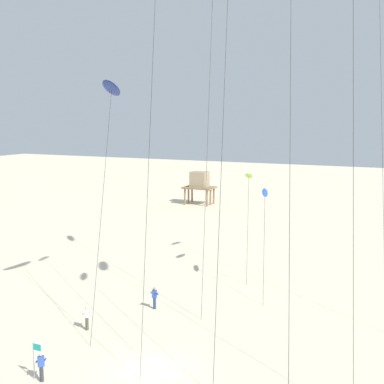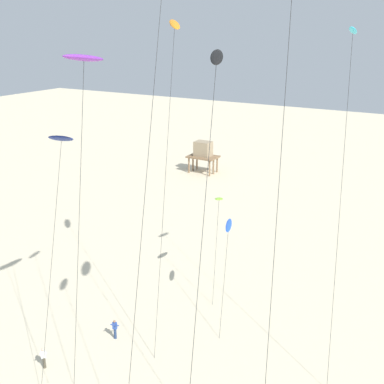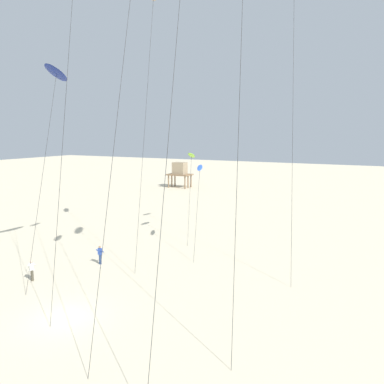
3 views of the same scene
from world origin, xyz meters
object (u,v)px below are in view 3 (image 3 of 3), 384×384
Objects in this scene: kite_flyer_middle at (100,254)px; kite_flyer_furthest at (32,270)px; kite_navy at (56,74)px; kite_orange at (153,2)px; kite_lime at (191,156)px; kite_cyan at (294,1)px; kite_blue at (200,169)px; stilt_house at (180,170)px.

kite_flyer_middle and kite_flyer_furthest have the same top height.
kite_orange reaches higher than kite_navy.
kite_flyer_middle is (-1.90, -6.32, -22.49)m from kite_orange.
kite_lime is 18.97m from kite_flyer_furthest.
kite_cyan reaches higher than kite_flyer_middle.
kite_flyer_middle is at bearing -128.17° from kite_blue.
kite_navy is at bearing -145.43° from kite_cyan.
kite_blue is 5.11× the size of kite_flyer_furthest.
kite_orange reaches higher than kite_blue.
stilt_house is at bearing 110.49° from kite_flyer_middle.
kite_navy is 0.70× the size of kite_orange.
kite_orange is (-4.15, -1.37, 15.32)m from kite_blue.
kite_flyer_furthest is (0.07, -3.66, -15.33)m from kite_navy.
kite_cyan is 17.09m from kite_lime.
kite_flyer_furthest is at bearing -122.24° from kite_blue.
kite_lime reaches higher than stilt_house.
stilt_house is at bearing 107.23° from kite_navy.
kite_cyan is at bearing 12.75° from kite_blue.
kite_orange is at bearing 70.69° from kite_flyer_furthest.
kite_flyer_furthest is (-2.21, -5.40, 0.00)m from kite_flyer_middle.
kite_flyer_furthest is at bearing -112.28° from kite_flyer_middle.
kite_orange is at bearing -111.39° from kite_lime.
kite_lime reaches higher than kite_flyer_middle.
kite_flyer_middle is 1.00× the size of kite_flyer_furthest.
stilt_house is (-14.42, 49.92, 2.77)m from kite_flyer_furthest.
stilt_house is (-16.63, 44.52, 2.77)m from kite_flyer_middle.
kite_orange is 4.51× the size of stilt_house.
kite_lime is 5.73× the size of kite_flyer_furthest.
stilt_house is (-30.65, 35.02, -18.92)m from kite_cyan.
kite_navy is 3.16× the size of stilt_house.
stilt_house is (-18.53, 38.19, -19.72)m from kite_orange.
kite_blue is 1.59× the size of stilt_house.
kite_flyer_middle is at bearing -145.89° from kite_cyan.
kite_orange is (-12.13, -3.17, 0.81)m from kite_cyan.
kite_navy is 50.03m from stilt_house.
kite_flyer_middle is 5.84m from kite_flyer_furthest.
kite_cyan reaches higher than kite_navy.
kite_navy reaches higher than kite_flyer_middle.
kite_blue is at bearing 57.76° from kite_flyer_furthest.
kite_lime reaches higher than kite_blue.
kite_blue is 15.00m from kite_navy.
kite_cyan is at bearing 34.57° from kite_navy.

